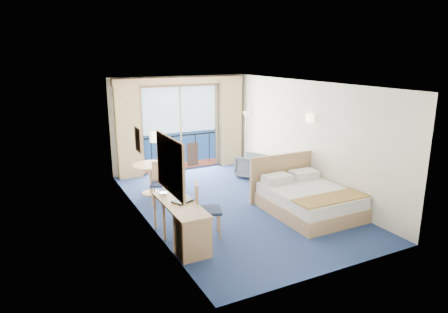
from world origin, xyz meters
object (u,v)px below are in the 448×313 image
Objects in this scene: table_chair_a at (172,171)px; table_chair_b at (160,180)px; desk_chair at (203,206)px; desk at (190,230)px; round_table at (150,171)px; floor_lamp at (246,125)px; bed at (307,199)px; armchair at (250,166)px; nightstand at (291,179)px.

table_chair_a is 0.97× the size of table_chair_b.
desk is at bearing 154.11° from desk_chair.
round_table is at bearing 61.19° from table_chair_a.
floor_lamp reaches higher than desk_chair.
round_table is 0.53m from table_chair_a.
desk is 0.67m from desk_chair.
table_chair_a is at bearing 75.55° from desk.
desk is (-2.92, -0.53, 0.11)m from bed.
desk is at bearing -129.70° from floor_lamp.
bed is 1.28× the size of desk.
round_table reaches higher than armchair.
armchair is (-0.37, 1.38, 0.05)m from nightstand.
table_chair_a is (-2.11, 2.61, 0.21)m from bed.
desk_chair is 2.71m from table_chair_a.
armchair is at bearing 40.11° from table_chair_b.
round_table is (-3.26, -1.09, -0.69)m from floor_lamp.
bed reaches higher than desk.
table_chair_b is at bearing -152.13° from floor_lamp.
floor_lamp reaches higher than armchair.
armchair is 0.44× the size of desk.
desk_chair is at bearing -178.24° from bed.
desk_chair reaches higher than table_chair_a.
nightstand is 0.33× the size of floor_lamp.
floor_lamp is (0.05, 2.39, 0.98)m from nightstand.
table_chair_a is at bearing 76.28° from table_chair_b.
table_chair_a is at bearing 12.14° from desk_chair.
armchair is at bearing -112.44° from floor_lamp.
table_chair_b is (-2.79, -0.69, 0.21)m from armchair.
nightstand is at bearing 74.57° from armchair.
desk_chair is (-3.08, -3.81, -0.66)m from floor_lamp.
table_chair_a is (0.35, 2.69, -0.09)m from desk_chair.
table_chair_b is (-0.49, -0.58, 0.02)m from table_chair_a.
floor_lamp is 1.84× the size of table_chair_a.
round_table is at bearing 84.98° from desk.
table_chair_a is at bearing 154.65° from nightstand.
round_table is (-3.21, 1.30, 0.29)m from nightstand.
table_chair_a is 0.76m from table_chair_b.
table_chair_b is at bearing 141.91° from bed.
floor_lamp reaches higher than table_chair_a.
nightstand is at bearing -91.10° from floor_lamp.
floor_lamp is at bearing 88.90° from nightstand.
desk is at bearing -169.73° from bed.
desk is at bearing -95.02° from round_table.
table_chair_a reaches higher than round_table.
armchair is 0.75× the size of table_chair_b.
table_chair_b is at bearing 114.43° from table_chair_a.
bed is 1.23× the size of floor_lamp.
armchair is 0.66× the size of desk_chair.
desk is at bearing -151.83° from nightstand.
desk is (-3.12, -3.25, 0.09)m from armchair.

